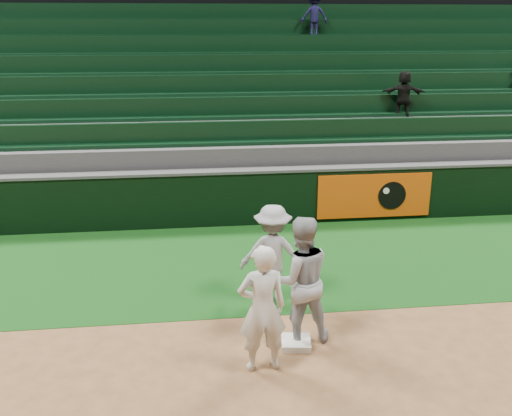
{
  "coord_description": "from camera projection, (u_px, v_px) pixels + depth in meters",
  "views": [
    {
      "loc": [
        -1.11,
        -6.83,
        4.29
      ],
      "look_at": [
        -0.01,
        2.3,
        1.3
      ],
      "focal_mm": 40.0,
      "sensor_mm": 36.0,
      "label": 1
    }
  ],
  "objects": [
    {
      "name": "ground",
      "position": [
        276.0,
        348.0,
        7.9
      ],
      "size": [
        70.0,
        70.0,
        0.0
      ],
      "primitive_type": "plane",
      "color": "brown",
      "rests_on": "ground"
    },
    {
      "name": "foul_grass",
      "position": [
        252.0,
        262.0,
        10.73
      ],
      "size": [
        36.0,
        4.2,
        0.01
      ],
      "primitive_type": "cube",
      "color": "#0D370F",
      "rests_on": "ground"
    },
    {
      "name": "first_base",
      "position": [
        296.0,
        343.0,
        7.94
      ],
      "size": [
        0.46,
        0.46,
        0.09
      ],
      "primitive_type": "cube",
      "rotation": [
        0.0,
        0.0,
        -0.14
      ],
      "color": "white",
      "rests_on": "ground"
    },
    {
      "name": "first_baseman",
      "position": [
        262.0,
        309.0,
        7.18
      ],
      "size": [
        0.66,
        0.47,
        1.72
      ],
      "primitive_type": "imported",
      "rotation": [
        0.0,
        0.0,
        3.23
      ],
      "color": "silver",
      "rests_on": "ground"
    },
    {
      "name": "baserunner",
      "position": [
        300.0,
        280.0,
        7.86
      ],
      "size": [
        0.95,
        0.77,
        1.84
      ],
      "primitive_type": "imported",
      "rotation": [
        0.0,
        0.0,
        3.23
      ],
      "color": "#A0A2AA",
      "rests_on": "ground"
    },
    {
      "name": "base_coach",
      "position": [
        273.0,
        253.0,
        9.03
      ],
      "size": [
        1.13,
        0.77,
        1.61
      ],
      "primitive_type": "imported",
      "rotation": [
        0.0,
        0.0,
        2.96
      ],
      "color": "#999CA6",
      "rests_on": "foul_grass"
    },
    {
      "name": "field_wall",
      "position": [
        242.0,
        196.0,
        12.62
      ],
      "size": [
        36.0,
        0.45,
        1.25
      ],
      "color": "black",
      "rests_on": "ground"
    },
    {
      "name": "stadium_seating",
      "position": [
        227.0,
        121.0,
        15.85
      ],
      "size": [
        36.0,
        5.95,
        5.12
      ],
      "color": "#38383B",
      "rests_on": "ground"
    }
  ]
}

